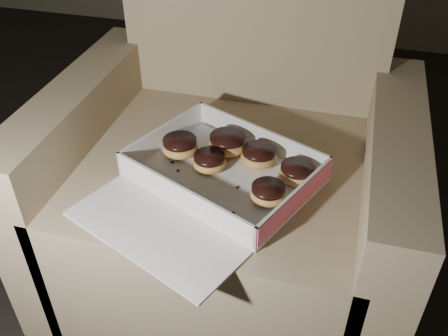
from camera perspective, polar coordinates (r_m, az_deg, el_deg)
name	(u,v)px	position (r m, az deg, el deg)	size (l,w,h in m)	color
armchair	(231,181)	(1.27, 0.76, -1.52)	(0.85, 0.72, 0.89)	#897457
bakery_box	(214,183)	(1.06, -1.19, -1.71)	(0.51, 0.54, 0.06)	silver
donut_a	(297,173)	(1.07, 8.36, -0.53)	(0.08, 0.08, 0.04)	gold
donut_b	(259,156)	(1.11, 4.01, 1.39)	(0.08, 0.08, 0.04)	gold
donut_c	(180,146)	(1.14, -5.05, 2.48)	(0.08, 0.08, 0.04)	gold
donut_d	(268,193)	(1.02, 5.06, -2.87)	(0.07, 0.07, 0.04)	gold
donut_e	(209,162)	(1.10, -1.68, 0.74)	(0.07, 0.07, 0.04)	gold
donut_f	(228,143)	(1.15, 0.40, 2.85)	(0.09, 0.09, 0.04)	gold
crumb_a	(237,187)	(1.05, 1.53, -2.22)	(0.01, 0.01, 0.00)	black
crumb_b	(233,213)	(0.99, 1.05, -5.14)	(0.01, 0.01, 0.00)	black
crumb_c	(178,171)	(1.10, -5.28, -0.30)	(0.01, 0.01, 0.00)	black
crumb_d	(205,208)	(1.00, -2.22, -4.64)	(0.01, 0.01, 0.00)	black
crumb_e	(172,162)	(1.13, -5.94, 0.65)	(0.01, 0.01, 0.00)	black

